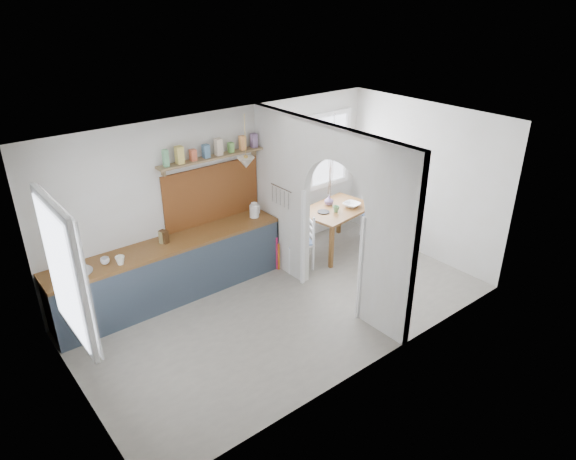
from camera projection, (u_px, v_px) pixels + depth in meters
floor at (287, 308)px, 7.45m from camera, size 5.80×3.20×0.01m
ceiling at (287, 132)px, 6.32m from camera, size 5.80×3.20×0.01m
walls at (287, 227)px, 6.89m from camera, size 5.81×3.21×2.60m
partition at (323, 203)px, 7.26m from camera, size 0.12×3.20×2.60m
kitchen_window at (63, 272)px, 5.11m from camera, size 0.10×1.16×1.50m
nook_window at (312, 154)px, 8.87m from camera, size 1.76×0.10×1.30m
counter at (171, 270)px, 7.55m from camera, size 3.50×0.60×0.90m
sink at (77, 273)px, 6.61m from camera, size 0.40×0.40×0.02m
backsplash at (212, 194)px, 7.86m from camera, size 1.65×0.03×0.90m
shelf at (213, 154)px, 7.51m from camera, size 1.75×0.20×0.21m
pendant_lamp at (246, 163)px, 7.53m from camera, size 0.26×0.26×0.16m
utensil_rail at (281, 188)px, 7.80m from camera, size 0.02×0.50×0.02m
dining_table at (336, 229)px, 8.95m from camera, size 1.37×1.01×0.79m
chair_left at (298, 241)px, 8.35m from camera, size 0.57×0.57×0.95m
chair_right at (374, 217)px, 9.37m from camera, size 0.47×0.47×0.83m
kettle at (254, 210)px, 8.12m from camera, size 0.24×0.21×0.24m
mug_a at (120, 260)px, 6.76m from camera, size 0.14×0.14×0.12m
mug_b at (105, 261)px, 6.78m from camera, size 0.12×0.12×0.09m
knife_block at (164, 237)px, 7.32m from camera, size 0.12×0.14×0.19m
jar at (162, 237)px, 7.33m from camera, size 0.14×0.14×0.18m
towel_magenta at (277, 254)px, 8.36m from camera, size 0.02×0.03×0.60m
towel_orange at (279, 257)px, 8.33m from camera, size 0.02×0.03×0.47m
bowl at (352, 205)px, 8.83m from camera, size 0.33×0.33×0.07m
table_cup at (336, 209)px, 8.61m from camera, size 0.12×0.12×0.11m
plate at (323, 212)px, 8.62m from camera, size 0.25×0.25×0.02m
vase at (329, 200)px, 8.89m from camera, size 0.20×0.20×0.17m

